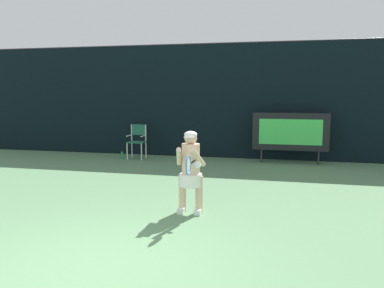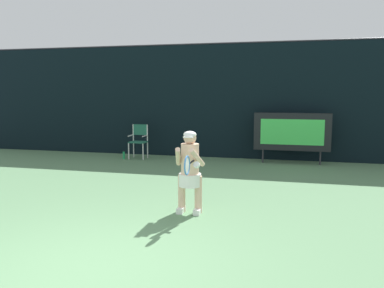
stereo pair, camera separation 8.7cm
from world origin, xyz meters
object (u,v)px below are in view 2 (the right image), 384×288
at_px(umpire_chair, 139,139).
at_px(tennis_player, 190,169).
at_px(water_bottle, 124,155).
at_px(tennis_racket, 187,165).
at_px(scoreboard, 292,132).

bearing_deg(umpire_chair, tennis_player, -59.88).
relative_size(water_bottle, tennis_racket, 0.44).
height_order(scoreboard, umpire_chair, scoreboard).
bearing_deg(tennis_player, tennis_racket, -79.43).
distance_m(umpire_chair, tennis_racket, 6.48).
relative_size(umpire_chair, tennis_racket, 1.79).
bearing_deg(water_bottle, tennis_racket, -57.40).
bearing_deg(tennis_racket, water_bottle, 127.09).
xyz_separation_m(tennis_player, tennis_racket, (0.11, -0.60, 0.19)).
relative_size(scoreboard, tennis_racket, 3.65).
height_order(water_bottle, tennis_player, tennis_player).
relative_size(umpire_chair, water_bottle, 4.08).
bearing_deg(tennis_player, umpire_chair, 120.12).
xyz_separation_m(scoreboard, umpire_chair, (-4.72, -0.20, -0.33)).
height_order(scoreboard, water_bottle, scoreboard).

